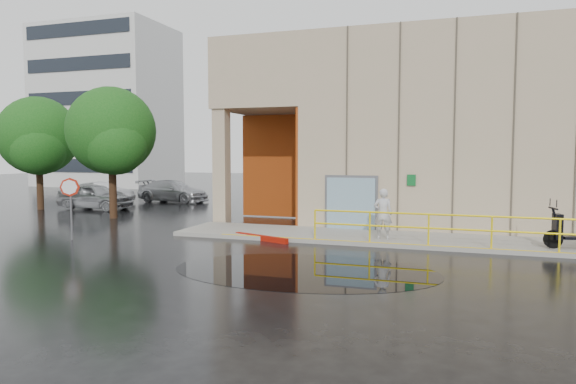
% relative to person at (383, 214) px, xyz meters
% --- Properties ---
extents(ground, '(120.00, 120.00, 0.00)m').
position_rel_person_xyz_m(ground, '(-1.73, -3.89, -1.03)').
color(ground, black).
rests_on(ground, ground).
extents(sidewalk, '(20.00, 3.00, 0.15)m').
position_rel_person_xyz_m(sidewalk, '(2.27, 0.61, -0.95)').
color(sidewalk, gray).
rests_on(sidewalk, ground).
extents(building, '(20.00, 10.17, 8.00)m').
position_rel_person_xyz_m(building, '(3.37, 7.10, 3.18)').
color(building, tan).
rests_on(building, ground).
extents(guardrail, '(9.56, 0.06, 1.03)m').
position_rel_person_xyz_m(guardrail, '(2.52, -0.74, -0.35)').
color(guardrail, yellow).
rests_on(guardrail, sidewalk).
extents(distant_building, '(12.00, 8.08, 15.00)m').
position_rel_person_xyz_m(distant_building, '(-29.73, 24.09, 6.48)').
color(distant_building, silver).
rests_on(distant_building, ground).
extents(person, '(0.67, 0.47, 1.75)m').
position_rel_person_xyz_m(person, '(0.00, 0.00, 0.00)').
color(person, '#BBBBC0').
rests_on(person, sidewalk).
extents(stop_sign, '(0.58, 0.41, 2.24)m').
position_rel_person_xyz_m(stop_sign, '(-10.73, -2.85, 0.63)').
color(stop_sign, slate).
rests_on(stop_sign, ground).
extents(red_curb, '(2.30, 1.03, 0.18)m').
position_rel_person_xyz_m(red_curb, '(-4.21, -0.79, -0.94)').
color(red_curb, '#951105').
rests_on(red_curb, ground).
extents(puddle, '(7.46, 4.96, 0.01)m').
position_rel_person_xyz_m(puddle, '(-1.39, -4.87, -1.02)').
color(puddle, black).
rests_on(puddle, ground).
extents(car_a, '(4.31, 1.84, 1.45)m').
position_rel_person_xyz_m(car_a, '(-16.57, 5.69, -0.30)').
color(car_a, '#9FA1A5').
rests_on(car_a, ground).
extents(car_b, '(4.08, 1.85, 1.30)m').
position_rel_person_xyz_m(car_b, '(-18.78, 9.05, -0.38)').
color(car_b, silver).
rests_on(car_b, ground).
extents(car_c, '(4.95, 2.43, 1.38)m').
position_rel_person_xyz_m(car_c, '(-14.80, 10.94, -0.33)').
color(car_c, '#A3A4A9').
rests_on(car_c, ground).
extents(tree_near, '(4.14, 4.14, 6.25)m').
position_rel_person_xyz_m(tree_near, '(-13.08, 2.71, 2.98)').
color(tree_near, black).
rests_on(tree_near, ground).
extents(tree_far, '(4.27, 4.27, 6.20)m').
position_rel_person_xyz_m(tree_far, '(-19.36, 4.65, 2.87)').
color(tree_far, black).
rests_on(tree_far, ground).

